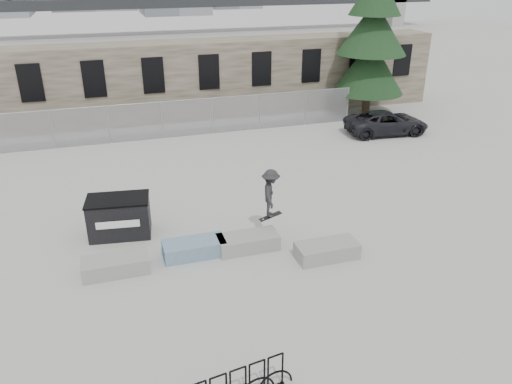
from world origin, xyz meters
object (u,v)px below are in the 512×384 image
suv (386,122)px  planter_far_left (116,265)px  dumpster (119,216)px  spruce_tree (373,31)px  planter_center_left (194,248)px  skateboarder (271,193)px  planter_offset (327,250)px  planter_center_right (248,241)px

suv → planter_far_left: bearing=127.9°
dumpster → spruce_tree: size_ratio=0.20×
planter_center_left → spruce_tree: (13.39, 13.15, 4.72)m
planter_center_left → dumpster: size_ratio=0.89×
planter_far_left → spruce_tree: size_ratio=0.17×
planter_center_left → skateboarder: size_ratio=1.12×
planter_far_left → dumpster: dumpster is taller
dumpster → skateboarder: bearing=-11.7°
dumpster → skateboarder: 5.30m
planter_far_left → suv: 17.88m
planter_center_left → suv: 15.69m
planter_far_left → suv: bearing=32.6°
planter_offset → suv: suv is taller
planter_far_left → planter_center_left: same height
planter_center_left → planter_offset: bearing=-19.2°
planter_far_left → planter_center_left: size_ratio=1.00×
planter_center_left → dumpster: (-2.19, 2.12, 0.42)m
planter_center_left → planter_offset: (4.05, -1.41, 0.00)m
planter_center_right → suv: bearing=41.3°
spruce_tree → planter_center_left: bearing=-135.5°
planter_offset → dumpster: (-6.23, 3.53, 0.42)m
spruce_tree → suv: bearing=-102.0°
planter_far_left → planter_center_right: (4.25, 0.12, 0.00)m
planter_center_left → suv: size_ratio=0.44×
planter_center_right → planter_far_left: bearing=-178.3°
planter_far_left → planter_center_right: same height
planter_center_right → skateboarder: bearing=28.9°
planter_center_right → planter_offset: same height
planter_far_left → planter_offset: same height
planter_center_left → spruce_tree: 19.35m
planter_center_left → planter_offset: 4.29m
planter_far_left → dumpster: size_ratio=0.89×
skateboarder → planter_offset: bearing=-125.2°
planter_center_left → planter_center_right: size_ratio=1.00×
planter_center_left → spruce_tree: size_ratio=0.17×
planter_center_right → suv: 14.40m
planter_center_right → suv: size_ratio=0.44×
planter_offset → spruce_tree: size_ratio=0.17×
skateboarder → dumpster: bearing=89.4°
planter_offset → dumpster: size_ratio=0.89×
planter_far_left → planter_offset: size_ratio=1.00×
planter_offset → spruce_tree: bearing=57.3°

